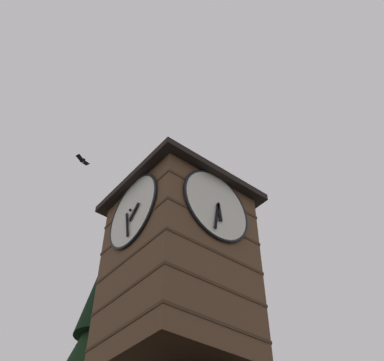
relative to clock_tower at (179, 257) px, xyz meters
name	(u,v)px	position (x,y,z in m)	size (l,w,h in m)	color
clock_tower	(179,257)	(0.00, 0.00, 0.00)	(4.56, 4.56, 9.00)	brown
flying_bird_low	(83,160)	(2.55, -3.95, 6.14)	(0.75, 0.44, 0.16)	black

